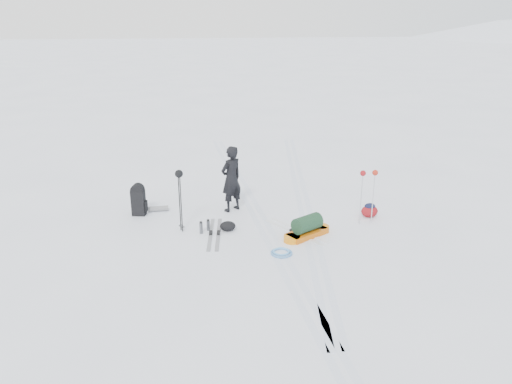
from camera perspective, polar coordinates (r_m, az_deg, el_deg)
The scene contains 14 objects.
ground at distance 12.41m, azimuth 1.01°, elevation -4.13°, with size 200.00×200.00×0.00m, color white.
snow_hill_backdrop at distance 136.76m, azimuth 22.72°, elevation -14.75°, with size 359.50×192.00×162.45m.
ski_tracks at distance 13.30m, azimuth 3.06°, elevation -2.45°, with size 3.38×17.97×0.01m.
skier at distance 13.21m, azimuth -2.84°, elevation 1.51°, with size 0.65×0.43×1.79m, color black.
pulk_sled at distance 11.96m, azimuth 5.85°, elevation -4.15°, with size 1.36×1.04×0.52m.
expedition_rucksack at distance 13.42m, azimuth -13.02°, elevation -0.93°, with size 0.95×0.44×0.86m.
ski_poles_black at distance 11.94m, azimuth -8.76°, elevation 1.21°, with size 0.19×0.21×1.56m.
ski_poles_silver at distance 12.56m, azimuth 12.75°, elevation 1.44°, with size 0.45×0.14×1.41m.
touring_skis_grey at distance 12.10m, azimuth -4.76°, elevation -4.77°, with size 0.47×1.88×0.07m.
touring_skis_white at distance 12.25m, azimuth 4.59°, elevation -4.46°, with size 1.32×1.82×0.07m.
rope_coil at distance 11.14m, azimuth 2.92°, elevation -6.91°, with size 0.65×0.65×0.06m.
small_daypack at distance 13.33m, azimuth 12.85°, elevation -2.06°, with size 0.48×0.38×0.38m.
thermos_pair at distance 12.19m, azimuth -5.90°, elevation -3.94°, with size 0.26×0.24×0.31m.
stuff_sack at distance 12.23m, azimuth -3.25°, elevation -3.91°, with size 0.41×0.32×0.24m.
Camera 1 is at (-1.74, -11.21, 5.03)m, focal length 35.00 mm.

